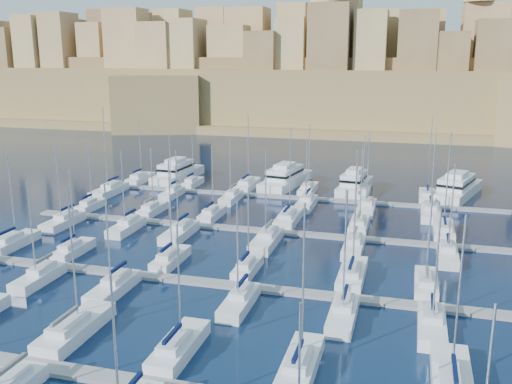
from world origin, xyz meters
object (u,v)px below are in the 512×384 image
(sailboat_2, at_px, (75,329))
(sailboat_4, at_px, (300,364))
(motor_yacht_b, at_px, (286,178))
(motor_yacht_d, at_px, (457,188))
(motor_yacht_c, at_px, (355,184))
(motor_yacht_a, at_px, (177,172))

(sailboat_2, xyz_separation_m, sailboat_4, (22.87, -0.53, -0.01))
(sailboat_4, relative_size, motor_yacht_b, 0.82)
(sailboat_2, height_order, motor_yacht_d, sailboat_2)
(sailboat_2, xyz_separation_m, motor_yacht_b, (5.75, 70.19, 0.96))
(motor_yacht_c, distance_m, motor_yacht_d, 19.80)
(motor_yacht_a, relative_size, motor_yacht_b, 0.91)
(motor_yacht_a, bearing_deg, sailboat_4, -59.30)
(motor_yacht_d, bearing_deg, sailboat_2, -119.71)
(sailboat_4, height_order, motor_yacht_a, sailboat_4)
(motor_yacht_a, height_order, motor_yacht_b, same)
(motor_yacht_c, bearing_deg, motor_yacht_d, 4.71)
(sailboat_4, relative_size, motor_yacht_a, 0.90)
(motor_yacht_d, bearing_deg, motor_yacht_a, -179.30)
(sailboat_2, xyz_separation_m, motor_yacht_a, (-18.75, 69.58, 0.96))
(sailboat_4, bearing_deg, motor_yacht_d, 76.32)
(sailboat_2, xyz_separation_m, motor_yacht_c, (20.38, 68.67, 0.96))
(motor_yacht_b, xyz_separation_m, motor_yacht_d, (34.36, 0.11, -0.00))
(motor_yacht_b, relative_size, motor_yacht_c, 1.22)
(sailboat_2, height_order, sailboat_4, sailboat_4)
(motor_yacht_a, relative_size, motor_yacht_c, 1.11)
(motor_yacht_a, distance_m, motor_yacht_b, 24.51)
(motor_yacht_b, distance_m, motor_yacht_d, 34.36)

